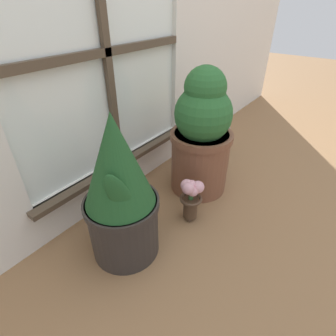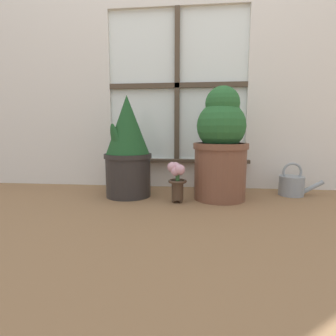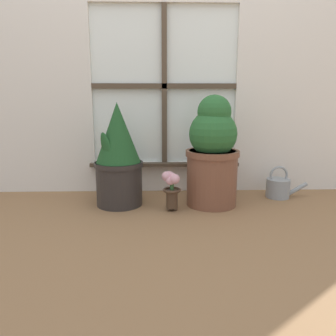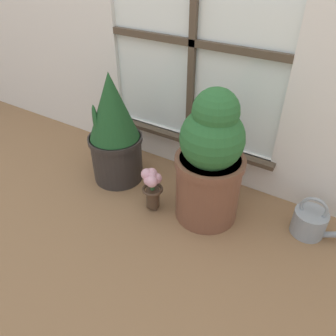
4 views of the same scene
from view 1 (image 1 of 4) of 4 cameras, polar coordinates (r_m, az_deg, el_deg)
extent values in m
plane|color=olive|center=(1.32, 6.91, -13.13)|extent=(10.00, 10.00, 0.00)
cube|color=silver|center=(1.51, -10.56, -1.17)|extent=(1.00, 0.05, 0.21)
cube|color=white|center=(1.28, -14.12, 23.43)|extent=(1.00, 0.02, 1.07)
cube|color=#4C3D2D|center=(1.26, -13.23, 23.39)|extent=(0.04, 0.02, 1.07)
cube|color=#4C3D2D|center=(1.26, -13.23, 23.39)|extent=(1.00, 0.02, 0.04)
cube|color=#4C3D2D|center=(1.43, -9.69, 1.34)|extent=(1.06, 0.06, 0.02)
cylinder|color=#2D2826|center=(1.15, -9.52, -12.25)|extent=(0.29, 0.29, 0.28)
cylinder|color=#2D2826|center=(1.06, -10.13, -7.51)|extent=(0.30, 0.30, 0.03)
cylinder|color=#38281E|center=(1.06, -10.18, -7.15)|extent=(0.26, 0.26, 0.01)
cone|color=#1E4C23|center=(0.95, -11.29, 1.59)|extent=(0.28, 0.28, 0.37)
ellipsoid|color=#1E4C23|center=(0.93, -10.28, -6.18)|extent=(0.13, 0.11, 0.22)
cylinder|color=brown|center=(1.48, 6.89, 1.49)|extent=(0.32, 0.32, 0.35)
cylinder|color=brown|center=(1.41, 7.31, 6.95)|extent=(0.33, 0.33, 0.03)
cylinder|color=#38281E|center=(1.40, 7.35, 7.41)|extent=(0.29, 0.29, 0.01)
sphere|color=#28602D|center=(1.36, 7.68, 11.52)|extent=(0.30, 0.30, 0.30)
sphere|color=#28602D|center=(1.32, 8.13, 16.97)|extent=(0.21, 0.21, 0.21)
ellipsoid|color=#28602D|center=(1.32, 4.29, 10.41)|extent=(0.09, 0.13, 0.15)
sphere|color=#473323|center=(1.37, 3.85, -10.06)|extent=(0.02, 0.02, 0.02)
sphere|color=#473323|center=(1.34, 4.70, -11.25)|extent=(0.02, 0.02, 0.02)
sphere|color=#473323|center=(1.37, 5.74, -10.19)|extent=(0.02, 0.02, 0.02)
cylinder|color=#473323|center=(1.32, 4.89, -8.51)|extent=(0.07, 0.07, 0.11)
torus|color=#473323|center=(1.28, 5.00, -6.68)|extent=(0.11, 0.11, 0.02)
cylinder|color=#386633|center=(1.26, 5.07, -5.62)|extent=(0.02, 0.02, 0.06)
sphere|color=#DB9EAD|center=(1.23, 5.20, -3.61)|extent=(0.04, 0.04, 0.04)
sphere|color=#DB9EAD|center=(1.26, 4.60, -3.93)|extent=(0.06, 0.06, 0.06)
sphere|color=#DB9EAD|center=(1.23, 4.12, -3.79)|extent=(0.06, 0.06, 0.06)
sphere|color=#DB9EAD|center=(1.21, 4.42, -4.38)|extent=(0.06, 0.06, 0.06)
sphere|color=#DB9EAD|center=(1.23, 5.43, -4.93)|extent=(0.06, 0.06, 0.06)
sphere|color=#DB9EAD|center=(1.24, 6.55, -4.13)|extent=(0.06, 0.06, 0.06)
cylinder|color=gray|center=(1.97, 10.48, 5.91)|extent=(0.16, 0.16, 0.13)
cylinder|color=gray|center=(2.08, 12.24, 7.08)|extent=(0.14, 0.03, 0.10)
torus|color=gray|center=(1.93, 10.75, 8.33)|extent=(0.13, 0.02, 0.13)
camera|label=2|loc=(1.49, 73.58, -13.93)|focal=28.00mm
camera|label=3|loc=(1.61, 91.07, -12.83)|focal=35.00mm
camera|label=4|loc=(1.71, 65.38, 24.99)|focal=35.00mm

